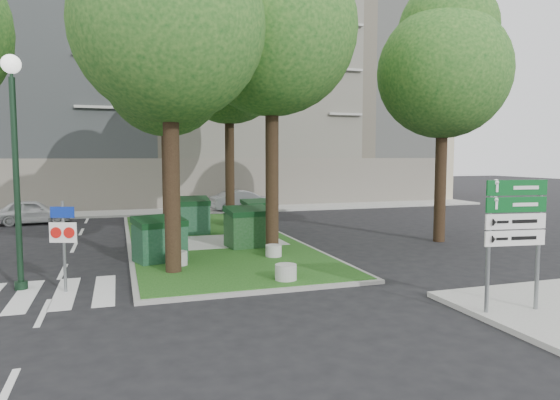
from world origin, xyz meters
name	(u,v)px	position (x,y,z in m)	size (l,w,h in m)	color
ground	(248,294)	(0.00, 0.00, 0.00)	(120.00, 120.00, 0.00)	black
median_island	(210,239)	(0.50, 8.00, 0.06)	(6.00, 16.00, 0.12)	#164914
median_kerb	(210,239)	(0.50, 8.00, 0.05)	(6.30, 16.30, 0.10)	gray
building_sidewalk	(170,212)	(0.00, 18.50, 0.06)	(42.00, 3.00, 0.12)	#999993
zebra_crossing	(85,291)	(-3.75, 1.50, 0.01)	(5.00, 3.00, 0.01)	silver
apartment_building	(158,91)	(0.00, 26.00, 8.00)	(41.00, 12.00, 16.00)	#BCB28D
tree_median_near_left	(172,7)	(-1.41, 2.56, 7.32)	(5.20, 5.20, 10.53)	black
tree_median_near_right	(274,13)	(2.09, 4.56, 7.99)	(5.60, 5.60, 11.46)	black
tree_median_mid	(168,64)	(-0.91, 9.06, 6.98)	(4.80, 4.80, 9.99)	black
tree_median_far	(230,50)	(2.29, 12.06, 8.32)	(5.80, 5.80, 11.93)	black
tree_street_right	(445,60)	(9.09, 5.06, 6.98)	(5.00, 5.00, 10.06)	black
dumpster_a	(160,239)	(-1.74, 4.09, 0.78)	(1.73, 1.45, 1.38)	#0F381E
dumpster_b	(189,216)	(-0.14, 9.27, 0.86)	(1.66, 1.16, 1.54)	#10381F
dumpster_c	(248,227)	(1.46, 5.63, 0.81)	(1.69, 1.29, 1.44)	#0F3312
dumpster_d	(259,215)	(3.00, 9.75, 0.75)	(1.52, 1.16, 1.31)	#144114
bollard_left	(178,258)	(-1.29, 3.29, 0.32)	(0.57, 0.57, 0.41)	#9A9995
bollard_right	(274,251)	(1.78, 3.64, 0.31)	(0.52, 0.52, 0.37)	#AAABA5
bollard_mid	(286,272)	(1.18, 0.63, 0.32)	(0.56, 0.56, 0.40)	#A3A49F
litter_bin	(237,216)	(2.52, 11.87, 0.45)	(0.38, 0.38, 0.67)	#B9C216
street_lamp	(15,144)	(-5.29, 2.20, 3.63)	(0.46, 0.46, 5.77)	black
traffic_sign_pole	(64,234)	(-4.20, 1.59, 1.44)	(0.64, 0.27, 2.25)	slate
directional_sign	(515,224)	(4.81, -3.29, 1.93)	(1.36, 0.24, 2.72)	slate
car_white	(32,212)	(-6.95, 15.50, 0.61)	(1.44, 3.57, 1.22)	silver
car_silver	(243,201)	(4.29, 17.78, 0.65)	(1.38, 3.96, 1.30)	#929699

